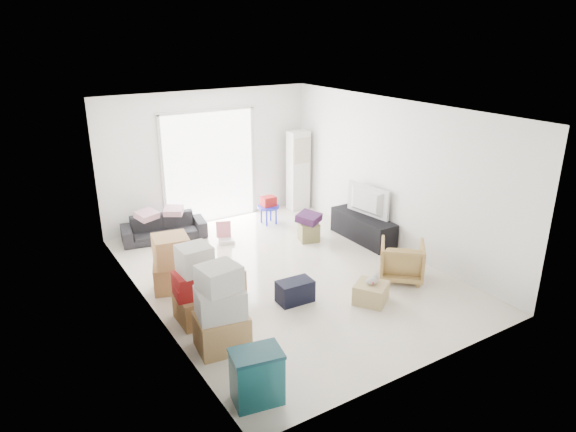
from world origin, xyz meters
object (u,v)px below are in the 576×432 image
Objects in this scene: ac_tower at (298,171)px; television at (364,212)px; ottoman at (309,232)px; kids_table at (268,205)px; sofa at (164,224)px; armchair at (402,259)px; tv_console at (363,228)px; storage_bins at (257,377)px; wood_crate at (371,293)px.

ac_tower reaches higher than television.
kids_table is at bearing 99.64° from ottoman.
television is 0.63× the size of sofa.
kids_table is (-0.58, 3.29, 0.07)m from armchair.
ac_tower is 2.22m from television.
ottoman is at bearing 149.57° from tv_console.
ac_tower is 2.80× the size of storage_bins.
armchair reaches higher than ottoman.
armchair reaches higher than tv_console.
ac_tower reaches higher than sofa.
armchair is at bearing -108.12° from tv_console.
tv_console is at bearing -22.54° from sofa.
television is 2.43m from wood_crate.
ac_tower is 4.41m from wood_crate.
ac_tower reaches higher than tv_console.
tv_console is 3.81m from sofa.
ottoman is (-0.85, -1.67, -0.70)m from ac_tower.
armchair is 1.95× the size of ottoman.
sofa is at bearing 82.12° from storage_bins.
television is 2.24× the size of wood_crate.
sofa is at bearing 170.77° from kids_table.
ac_tower is 3.85m from armchair.
armchair is 1.11× the size of storage_bins.
ac_tower is at bearing -54.79° from armchair.
storage_bins is at bearing -126.97° from ac_tower.
tv_console is 2.50× the size of kids_table.
kids_table is at bearing 84.60° from wood_crate.
armchair is at bearing -79.89° from ottoman.
ac_tower is 3.22m from sofa.
television is at bearing -30.43° from ottoman.
wood_crate is (-0.34, -3.62, -0.27)m from kids_table.
tv_console is 2.12× the size of armchair.
storage_bins is (-3.85, -5.11, -0.56)m from ac_tower.
kids_table is (-0.20, 1.18, 0.24)m from ottoman.
kids_table is (-1.10, 1.71, -0.14)m from television.
ottoman is at bearing -80.36° from kids_table.
tv_console reaches higher than ottoman.
storage_bins is 2.66m from wood_crate.
ac_tower is at bearing 91.30° from tv_console.
tv_console is 1.67m from armchair.
tv_console is 4.14× the size of ottoman.
television is at bearing -57.30° from kids_table.
kids_table is (2.80, 4.62, 0.10)m from storage_bins.
ac_tower is 2.00m from ottoman.
sofa is 2.78m from ottoman.
sofa is 2.51× the size of storage_bins.
tv_console is 2.04m from kids_table.
sofa reaches higher than ottoman.
sofa is (-3.21, 2.05, 0.06)m from tv_console.
television is 2.03m from kids_table.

